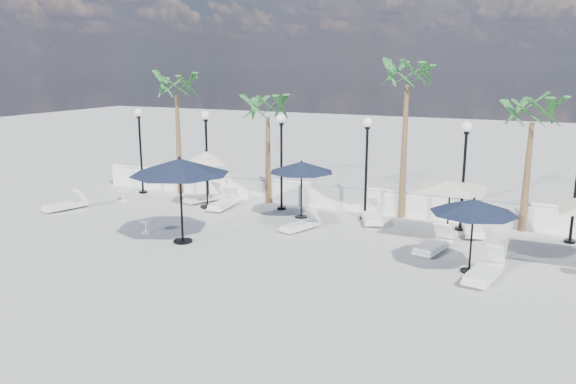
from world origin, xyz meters
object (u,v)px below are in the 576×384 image
at_px(lounger_1, 205,197).
at_px(lounger_6, 434,244).
at_px(lounger_3, 371,215).
at_px(lounger_4, 301,225).
at_px(parasol_navy_right, 474,207).
at_px(lounger_0, 65,205).
at_px(lounger_7, 484,271).
at_px(lounger_2, 224,203).
at_px(lounger_5, 473,227).
at_px(parasol_cream_sq_a, 450,181).
at_px(parasol_navy_left, 180,167).
at_px(parasol_cream_small, 206,158).
at_px(parasol_navy_mid, 301,167).

relative_size(lounger_1, lounger_6, 0.98).
xyz_separation_m(lounger_3, lounger_4, (-1.93, -2.13, -0.04)).
bearing_deg(lounger_1, parasol_navy_right, 5.27).
xyz_separation_m(lounger_0, lounger_7, (16.13, -0.82, 0.02)).
xyz_separation_m(lounger_0, lounger_2, (5.66, 2.91, 0.01)).
bearing_deg(parasol_navy_right, lounger_1, 161.09).
xyz_separation_m(lounger_5, parasol_cream_sq_a, (-0.70, -1.07, 1.76)).
distance_m(lounger_1, parasol_navy_left, 5.99).
bearing_deg(parasol_cream_small, parasol_cream_sq_a, -1.99).
xyz_separation_m(lounger_0, lounger_6, (14.44, 0.99, 0.01)).
bearing_deg(lounger_7, parasol_cream_small, 172.22).
distance_m(lounger_2, lounger_7, 11.11).
xyz_separation_m(lounger_7, parasol_navy_mid, (-7.06, 3.79, 1.71)).
xyz_separation_m(lounger_5, parasol_navy_mid, (-6.25, -0.53, 1.71)).
distance_m(lounger_1, lounger_4, 5.78).
bearing_deg(lounger_7, lounger_0, -172.91).
bearing_deg(lounger_6, lounger_4, -171.53).
bearing_deg(lounger_7, lounger_6, 143.11).
height_order(lounger_6, parasol_cream_small, parasol_cream_small).
relative_size(lounger_7, parasol_cream_small, 0.86).
height_order(lounger_2, parasol_cream_sq_a, parasol_cream_sq_a).
bearing_deg(lounger_5, lounger_2, 171.72).
xyz_separation_m(lounger_6, parasol_navy_mid, (-5.37, 1.98, 1.72)).
bearing_deg(lounger_3, parasol_navy_left, -158.06).
distance_m(lounger_4, parasol_cream_small, 5.30).
height_order(lounger_0, parasol_navy_mid, parasol_navy_mid).
relative_size(lounger_3, lounger_4, 1.19).
height_order(parasol_navy_mid, parasol_cream_sq_a, parasol_navy_mid).
bearing_deg(parasol_navy_mid, lounger_6, -20.26).
relative_size(lounger_7, parasol_navy_left, 0.63).
bearing_deg(lounger_2, lounger_0, -157.54).
distance_m(parasol_navy_mid, parasol_cream_small, 4.10).
bearing_deg(lounger_7, lounger_1, 169.86).
distance_m(lounger_1, lounger_2, 1.42).
height_order(lounger_0, lounger_3, lounger_3).
bearing_deg(parasol_cream_small, parasol_navy_left, -67.34).
distance_m(lounger_0, lounger_3, 12.18).
height_order(lounger_0, parasol_cream_small, parasol_cream_small).
bearing_deg(parasol_cream_sq_a, lounger_3, 160.01).
bearing_deg(lounger_0, parasol_cream_small, 47.28).
bearing_deg(parasol_cream_small, lounger_4, -16.33).
bearing_deg(lounger_3, parasol_cream_small, 162.75).
bearing_deg(lounger_2, parasol_navy_left, -80.88).
bearing_deg(parasol_navy_mid, parasol_cream_small, -177.05).
distance_m(lounger_3, lounger_5, 3.65).
distance_m(lounger_2, lounger_3, 6.03).
distance_m(lounger_4, lounger_6, 4.72).
height_order(lounger_6, parasol_navy_left, parasol_navy_left).
bearing_deg(lounger_6, lounger_1, 179.05).
bearing_deg(lounger_4, lounger_1, 178.51).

